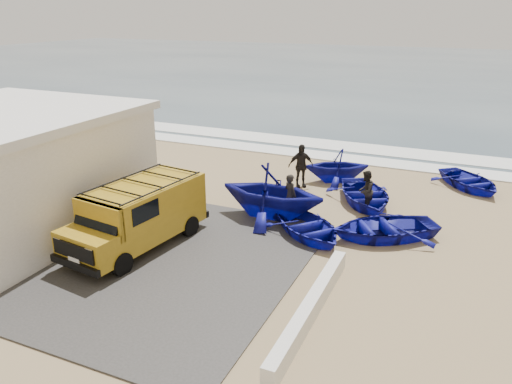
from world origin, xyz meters
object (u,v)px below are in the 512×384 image
(boat_near_left, at_px, (308,227))
(boat_far_left, at_px, (337,165))
(boat_far_right, at_px, (470,181))
(boat_near_right, at_px, (384,227))
(fisherman_middle, at_px, (365,191))
(van, at_px, (139,213))
(boat_mid_right, at_px, (365,195))
(boat_mid_left, at_px, (272,191))
(parapet, at_px, (311,308))
(fisherman_back, at_px, (301,166))
(fisherman_front, at_px, (290,196))

(boat_near_left, bearing_deg, boat_far_left, 47.20)
(boat_near_left, distance_m, boat_far_right, 9.38)
(boat_near_right, bearing_deg, boat_far_left, 177.19)
(fisherman_middle, bearing_deg, van, -36.54)
(van, relative_size, boat_mid_right, 1.41)
(boat_far_left, distance_m, boat_far_right, 6.03)
(boat_near_right, distance_m, boat_mid_right, 3.27)
(boat_mid_left, bearing_deg, boat_mid_right, -45.62)
(parapet, xyz_separation_m, van, (-6.70, 1.73, 0.94))
(boat_near_left, distance_m, fisherman_back, 5.39)
(boat_far_right, bearing_deg, boat_far_left, 155.21)
(parapet, bearing_deg, fisherman_front, 114.84)
(boat_far_left, xyz_separation_m, boat_far_right, (5.82, 1.49, -0.43))
(fisherman_middle, bearing_deg, boat_far_left, -138.03)
(boat_near_left, xyz_separation_m, boat_far_right, (5.14, 7.85, -0.00))
(boat_mid_right, relative_size, fisherman_back, 1.94)
(boat_far_left, bearing_deg, parapet, -13.77)
(parapet, height_order, boat_near_left, boat_near_left)
(boat_near_left, relative_size, fisherman_back, 1.75)
(fisherman_front, height_order, fisherman_back, fisherman_back)
(boat_near_right, xyz_separation_m, boat_far_right, (2.63, 6.85, -0.04))
(boat_near_right, distance_m, boat_mid_left, 4.41)
(parapet, xyz_separation_m, boat_near_left, (-1.66, 4.76, 0.09))
(boat_near_left, height_order, boat_mid_left, boat_mid_left)
(boat_far_left, bearing_deg, boat_mid_left, -38.05)
(boat_near_right, distance_m, fisherman_front, 3.77)
(van, bearing_deg, boat_mid_right, 56.25)
(boat_mid_left, relative_size, fisherman_middle, 2.45)
(boat_near_right, relative_size, boat_mid_right, 0.99)
(van, height_order, boat_near_right, van)
(van, bearing_deg, fisherman_middle, 52.47)
(van, xyz_separation_m, fisherman_middle, (6.38, 6.30, -0.37))
(boat_near_left, height_order, boat_mid_right, boat_mid_right)
(fisherman_front, relative_size, fisherman_middle, 1.04)
(boat_mid_left, distance_m, fisherman_back, 3.88)
(boat_far_left, xyz_separation_m, fisherman_front, (-0.52, -4.94, 0.09))
(boat_near_right, relative_size, boat_far_left, 1.28)
(boat_mid_left, relative_size, boat_far_right, 1.19)
(boat_far_right, xyz_separation_m, fisherman_back, (-7.14, -2.89, 0.65))
(boat_near_left, height_order, fisherman_middle, fisherman_middle)
(fisherman_front, bearing_deg, boat_mid_right, -99.83)
(parapet, xyz_separation_m, boat_mid_right, (-0.47, 8.75, 0.13))
(boat_far_left, relative_size, fisherman_front, 1.71)
(boat_far_left, bearing_deg, fisherman_back, -68.67)
(boat_mid_left, distance_m, fisherman_front, 0.76)
(van, height_order, boat_far_left, van)
(boat_near_left, relative_size, boat_mid_left, 0.85)
(boat_near_left, relative_size, boat_near_right, 0.91)
(van, height_order, boat_near_left, van)
(boat_near_right, xyz_separation_m, boat_far_left, (-3.20, 5.37, 0.39))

